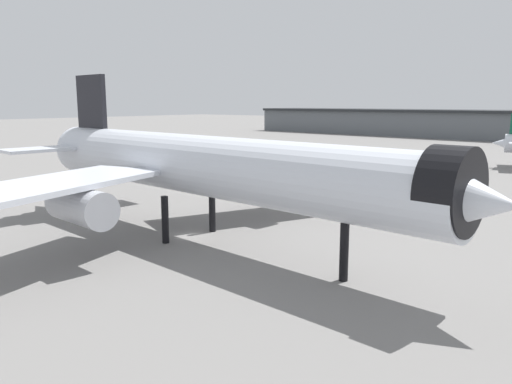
{
  "coord_description": "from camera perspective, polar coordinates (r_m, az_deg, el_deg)",
  "views": [
    {
      "loc": [
        44.07,
        -41.3,
        16.17
      ],
      "look_at": [
        11.54,
        -1.31,
        6.92
      ],
      "focal_mm": 35.17,
      "sensor_mm": 36.0,
      "label": 1
    }
  ],
  "objects": [
    {
      "name": "traffic_cone_near_nose",
      "position": [
        98.54,
        -3.03,
        0.93
      ],
      "size": [
        0.6,
        0.6,
        0.75
      ],
      "primitive_type": "cone",
      "color": "#F2600C",
      "rests_on": "ground"
    },
    {
      "name": "airliner_near_gate",
      "position": [
        58.13,
        -6.04,
        2.88
      ],
      "size": [
        68.42,
        62.21,
        20.08
      ],
      "rotation": [
        0.0,
        0.0,
        -0.08
      ],
      "color": "silver",
      "rests_on": "ground"
    },
    {
      "name": "terminal_building",
      "position": [
        250.73,
        21.94,
        7.25
      ],
      "size": [
        211.65,
        43.53,
        22.85
      ],
      "rotation": [
        0.0,
        0.0,
        -0.06
      ],
      "color": "slate",
      "rests_on": "ground"
    },
    {
      "name": "service_truck_front",
      "position": [
        96.95,
        4.31,
        1.49
      ],
      "size": [
        5.82,
        3.38,
        3.0
      ],
      "rotation": [
        0.0,
        0.0,
        0.18
      ],
      "color": "black",
      "rests_on": "ground"
    },
    {
      "name": "ground",
      "position": [
        62.53,
        -7.49,
        -4.91
      ],
      "size": [
        900.0,
        900.0,
        0.0
      ],
      "primitive_type": "plane",
      "color": "slate"
    }
  ]
}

